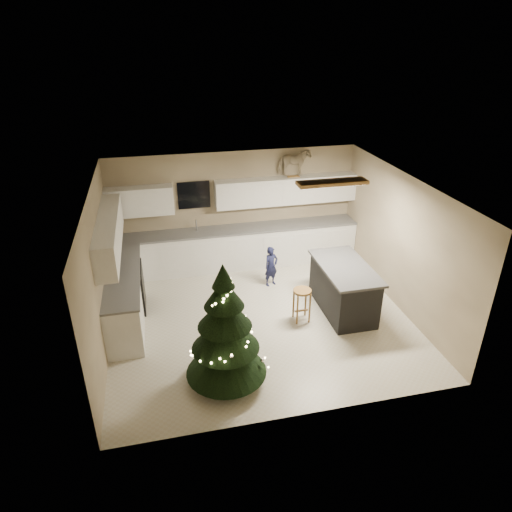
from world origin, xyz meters
name	(u,v)px	position (x,y,z in m)	size (l,w,h in m)	color
ground_plane	(260,318)	(0.00, 0.00, 0.00)	(5.50, 5.50, 0.00)	beige
room_shell	(262,234)	(0.02, 0.00, 1.75)	(5.52, 5.02, 2.61)	tan
cabinetry	(200,250)	(-0.91, 1.65, 0.76)	(5.50, 3.20, 2.00)	white
island	(343,288)	(1.63, -0.06, 0.48)	(0.90, 1.70, 0.95)	black
bar_stool	(302,297)	(0.74, -0.22, 0.49)	(0.34, 0.34, 0.65)	brown
christmas_tree	(225,336)	(-0.91, -1.55, 0.85)	(1.29, 1.25, 2.06)	#3F2816
toddler	(271,266)	(0.52, 1.19, 0.44)	(0.32, 0.21, 0.88)	#101732
rocking_horse	(294,163)	(1.30, 2.33, 2.32)	(0.70, 0.33, 0.62)	brown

